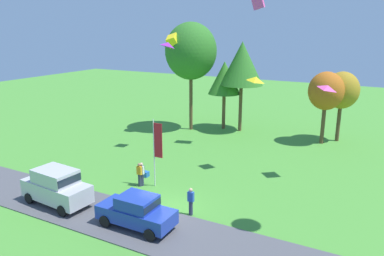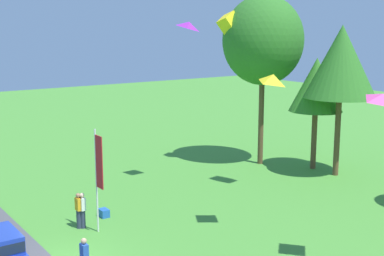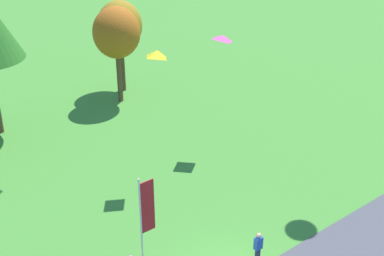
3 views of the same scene
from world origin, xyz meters
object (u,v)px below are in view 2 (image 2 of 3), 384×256
object	(u,v)px
tree_left_of_center	(263,41)
tree_center_back	(341,62)
person_beside_suv	(83,210)
flag_banner	(98,169)
kite_diamond_near_flag	(189,25)
tree_far_right	(316,85)
kite_diamond_mid_center	(383,98)
cooler_box	(104,213)
kite_diamond_topmost	(273,79)
kite_box_trailing_tail	(231,25)
person_on_lawn	(79,210)

from	to	relation	value
tree_left_of_center	tree_center_back	bearing A→B (deg)	21.66
person_beside_suv	flag_banner	size ratio (longest dim) A/B	0.35
tree_left_of_center	kite_diamond_near_flag	size ratio (longest dim) A/B	11.47
tree_far_right	kite_diamond_mid_center	distance (m)	15.59
cooler_box	flag_banner	bearing A→B (deg)	-30.20
kite_diamond_topmost	cooler_box	bearing A→B (deg)	-143.91
tree_center_back	kite_box_trailing_tail	xyz separation A→B (m)	(-5.63, -4.17, 2.23)
tree_left_of_center	flag_banner	world-z (taller)	tree_left_of_center
person_on_lawn	tree_center_back	bearing A→B (deg)	87.16
tree_center_back	kite_box_trailing_tail	world-z (taller)	kite_box_trailing_tail
tree_left_of_center	kite_diamond_topmost	xyz separation A→B (m)	(10.05, -8.62, -1.25)
person_beside_suv	kite_diamond_mid_center	distance (m)	14.17
kite_diamond_near_flag	kite_diamond_mid_center	bearing A→B (deg)	-3.58
person_beside_suv	kite_box_trailing_tail	distance (m)	16.07
kite_diamond_topmost	kite_box_trailing_tail	bearing A→B (deg)	149.22
cooler_box	kite_diamond_mid_center	size ratio (longest dim) A/B	0.53
tree_far_right	kite_box_trailing_tail	xyz separation A→B (m)	(-3.70, -4.21, 3.83)
person_beside_suv	kite_diamond_mid_center	bearing A→B (deg)	33.02
person_on_lawn	tree_left_of_center	size ratio (longest dim) A/B	0.15
person_beside_suv	tree_left_of_center	xyz separation A→B (m)	(-4.16, 14.94, 7.50)
kite_box_trailing_tail	kite_diamond_near_flag	size ratio (longest dim) A/B	1.37
person_beside_suv	person_on_lawn	distance (m)	0.18
person_beside_suv	tree_left_of_center	world-z (taller)	tree_left_of_center
tree_left_of_center	cooler_box	bearing A→B (deg)	-75.96
tree_center_back	cooler_box	size ratio (longest dim) A/B	16.83
person_on_lawn	cooler_box	distance (m)	1.89
person_on_lawn	flag_banner	distance (m)	2.51
tree_far_right	kite_diamond_mid_center	size ratio (longest dim) A/B	6.96
flag_banner	kite_box_trailing_tail	size ratio (longest dim) A/B	3.55
tree_left_of_center	flag_banner	size ratio (longest dim) A/B	2.36
kite_box_trailing_tail	tree_far_right	bearing A→B (deg)	48.68
flag_banner	cooler_box	bearing A→B (deg)	149.80
tree_far_right	flag_banner	world-z (taller)	tree_far_right
flag_banner	kite_box_trailing_tail	world-z (taller)	kite_box_trailing_tail
tree_far_right	kite_diamond_topmost	xyz separation A→B (m)	(7.06, -10.61, 1.57)
flag_banner	kite_box_trailing_tail	distance (m)	15.09
person_beside_suv	flag_banner	bearing A→B (deg)	19.89
tree_left_of_center	kite_diamond_mid_center	bearing A→B (deg)	-27.91
kite_diamond_mid_center	tree_center_back	bearing A→B (deg)	135.43
tree_far_right	tree_center_back	world-z (taller)	tree_center_back
person_on_lawn	tree_left_of_center	bearing A→B (deg)	105.13
cooler_box	kite_diamond_topmost	xyz separation A→B (m)	(6.68, 4.87, 6.92)
kite_diamond_near_flag	kite_diamond_mid_center	world-z (taller)	kite_diamond_near_flag
person_beside_suv	flag_banner	world-z (taller)	flag_banner
kite_diamond_topmost	person_beside_suv	bearing A→B (deg)	-132.95
tree_center_back	cooler_box	world-z (taller)	tree_center_back
person_on_lawn	cooler_box	bearing A→B (deg)	113.73
tree_far_right	flag_banner	bearing A→B (deg)	-82.35
person_beside_suv	person_on_lawn	world-z (taller)	same
person_on_lawn	cooler_box	size ratio (longest dim) A/B	3.05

